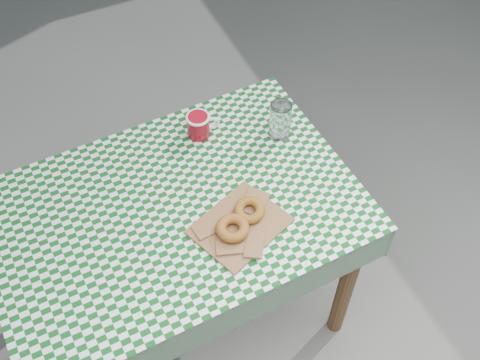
# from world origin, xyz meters

# --- Properties ---
(ground) EXTENTS (60.00, 60.00, 0.00)m
(ground) POSITION_xyz_m (0.00, 0.00, 0.00)
(ground) COLOR #595954
(ground) RESTS_ON ground
(table) EXTENTS (1.15, 0.79, 0.75)m
(table) POSITION_xyz_m (-0.07, -0.10, 0.38)
(table) COLOR #57321D
(table) RESTS_ON ground
(tablecloth) EXTENTS (1.17, 0.81, 0.01)m
(tablecloth) POSITION_xyz_m (-0.07, -0.10, 0.75)
(tablecloth) COLOR #0B4B17
(tablecloth) RESTS_ON table
(paper_bag) EXTENTS (0.33, 0.30, 0.01)m
(paper_bag) POSITION_xyz_m (0.09, -0.25, 0.76)
(paper_bag) COLOR olive
(paper_bag) RESTS_ON tablecloth
(bagel_front) EXTENTS (0.11, 0.11, 0.03)m
(bagel_front) POSITION_xyz_m (0.06, -0.26, 0.79)
(bagel_front) COLOR #A15521
(bagel_front) RESTS_ON paper_bag
(bagel_back) EXTENTS (0.13, 0.13, 0.03)m
(bagel_back) POSITION_xyz_m (0.13, -0.22, 0.79)
(bagel_back) COLOR brown
(bagel_back) RESTS_ON paper_bag
(coffee_mug) EXTENTS (0.18, 0.18, 0.09)m
(coffee_mug) POSITION_xyz_m (0.12, 0.16, 0.80)
(coffee_mug) COLOR maroon
(coffee_mug) RESTS_ON tablecloth
(drinking_glass) EXTENTS (0.08, 0.08, 0.13)m
(drinking_glass) POSITION_xyz_m (0.38, 0.05, 0.82)
(drinking_glass) COLOR silver
(drinking_glass) RESTS_ON tablecloth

